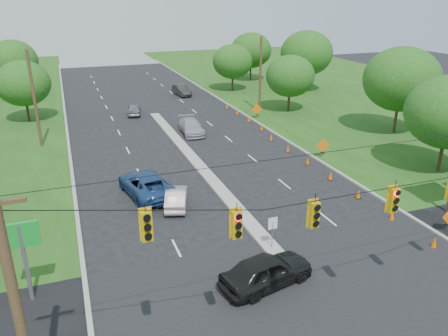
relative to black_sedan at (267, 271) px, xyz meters
name	(u,v)px	position (x,y,z in m)	size (l,w,h in m)	color
ground	(331,319)	(1.66, -3.23, -0.83)	(160.00, 160.00, 0.00)	black
cross_street	(331,319)	(1.66, -3.23, -0.83)	(160.00, 14.00, 0.02)	black
curb_left	(69,144)	(-8.44, 26.77, -0.83)	(0.25, 110.00, 0.16)	gray
curb_right	(258,124)	(11.76, 26.77, -0.83)	(0.25, 110.00, 0.16)	gray
median	(195,162)	(1.66, 17.77, -0.83)	(1.00, 34.00, 0.18)	gray
median_sign	(273,227)	(1.66, 2.77, 0.63)	(0.55, 0.06, 2.05)	gray
signal_span	(356,232)	(1.61, -4.23, 4.14)	(25.60, 0.32, 9.00)	#422D1C
utility_pole_far_left	(34,100)	(-10.84, 26.77, 3.67)	(0.28, 0.28, 9.00)	#422D1C
utility_pole_far_right	(260,75)	(14.16, 31.77, 3.67)	(0.28, 0.28, 9.00)	#422D1C
cone_0	(434,243)	(10.41, -0.23, -0.48)	(0.32, 0.32, 0.70)	#F35900
cone_1	(392,215)	(10.41, 3.27, -0.48)	(0.32, 0.32, 0.70)	#F35900
cone_2	(358,194)	(10.41, 6.77, -0.48)	(0.32, 0.32, 0.70)	#F35900
cone_3	(331,176)	(10.41, 10.27, -0.48)	(0.32, 0.32, 0.70)	#F35900
cone_4	(308,161)	(10.41, 13.77, -0.48)	(0.32, 0.32, 0.70)	#F35900
cone_5	(288,148)	(10.41, 17.27, -0.48)	(0.32, 0.32, 0.70)	#F35900
cone_6	(271,137)	(10.41, 20.77, -0.48)	(0.32, 0.32, 0.70)	#F35900
cone_7	(262,127)	(11.01, 24.27, -0.48)	(0.32, 0.32, 0.70)	#F35900
cone_8	(249,119)	(11.01, 27.77, -0.48)	(0.32, 0.32, 0.70)	#F35900
cone_9	(237,112)	(11.01, 31.27, -0.48)	(0.32, 0.32, 0.70)	#F35900
cone_10	(227,106)	(11.01, 34.77, -0.48)	(0.32, 0.32, 0.70)	#F35900
work_sign_1	(323,146)	(12.46, 14.77, 0.26)	(1.27, 0.58, 1.37)	black
work_sign_2	(257,110)	(12.46, 28.77, 0.26)	(1.27, 0.58, 1.37)	black
tree_5	(23,83)	(-12.34, 36.77, 3.51)	(5.88, 5.88, 6.86)	black
tree_6	(13,61)	(-14.34, 51.77, 4.13)	(6.72, 6.72, 7.84)	black
tree_8	(402,79)	(23.66, 18.77, 4.75)	(7.56, 7.56, 8.82)	black
tree_9	(290,76)	(17.66, 30.77, 3.51)	(5.88, 5.88, 6.86)	black
tree_10	(307,53)	(25.66, 40.77, 4.75)	(7.56, 7.56, 8.82)	black
tree_11	(251,50)	(21.66, 51.77, 4.13)	(6.72, 6.72, 7.84)	black
tree_12	(233,61)	(15.66, 44.77, 3.51)	(5.88, 5.88, 6.86)	black
black_sedan	(267,271)	(0.00, 0.00, 0.00)	(1.96, 4.86, 1.66)	black
white_sedan	(176,197)	(-1.97, 10.03, -0.19)	(1.35, 3.88, 1.28)	beige
blue_pickup	(146,184)	(-3.54, 12.47, 0.00)	(2.76, 5.98, 1.66)	navy
silver_car_far	(191,127)	(3.70, 25.90, -0.09)	(2.06, 5.08, 1.47)	#A09EAA
silver_car_oncoming	(134,109)	(-0.58, 35.62, -0.17)	(1.55, 3.86, 1.31)	slate
dark_car_receding	(182,90)	(7.68, 44.40, -0.09)	(1.56, 4.48, 1.47)	#262626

